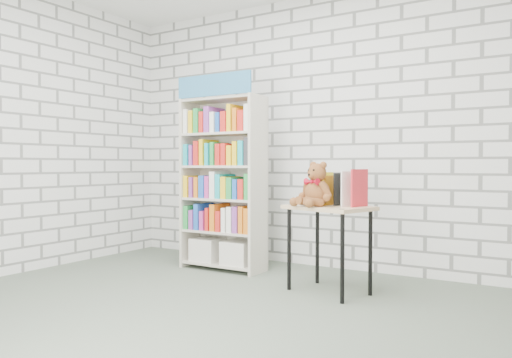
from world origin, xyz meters
The scene contains 6 objects.
ground centered at (0.00, 0.00, 0.00)m, with size 4.50×4.50×0.00m, color #515C4E.
room_shell centered at (0.00, 0.00, 1.78)m, with size 4.52×4.02×2.81m.
bookshelf centered at (-0.66, 1.36, 0.88)m, with size 0.86×0.33×1.93m.
display_table centered at (0.61, 1.06, 0.61)m, with size 0.77×0.63×0.71m.
table_books centered at (0.64, 1.16, 0.85)m, with size 0.50×0.33×0.28m.
teddy_bear centered at (0.53, 0.97, 0.86)m, with size 0.33×0.33×0.36m.
Camera 1 is at (2.23, -2.73, 1.05)m, focal length 35.00 mm.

